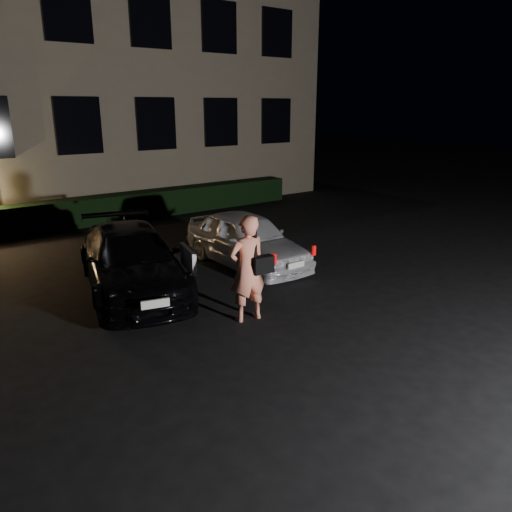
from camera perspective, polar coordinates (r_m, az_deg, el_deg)
ground at (r=7.94m, az=8.71°, el=-10.34°), size 80.00×80.00×0.00m
building at (r=20.63m, az=-24.30°, el=22.16°), size 20.00×8.11×12.00m
hedge at (r=16.50m, az=-18.28°, el=4.90°), size 15.00×0.70×0.85m
sedan at (r=10.27m, az=-14.05°, el=-0.48°), size 2.79×4.66×1.26m
hatch at (r=11.55m, az=-1.10°, el=1.91°), size 1.59×3.71×1.25m
man at (r=8.50m, az=-0.95°, el=-1.44°), size 0.78×0.51×1.87m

